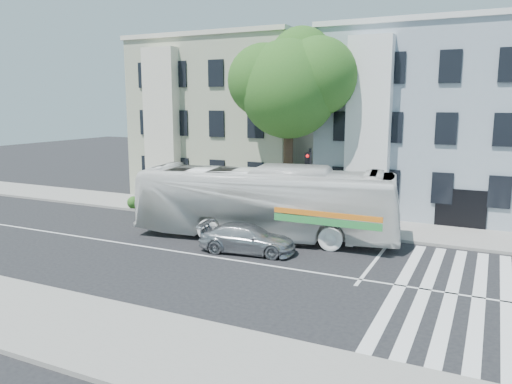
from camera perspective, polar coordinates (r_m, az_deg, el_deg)
The scene contains 10 objects.
ground at distance 22.32m, azimuth -4.69°, elevation -7.46°, with size 120.00×120.00×0.00m, color black.
sidewalk_far at distance 29.23m, azimuth 3.24°, elevation -3.04°, with size 80.00×4.00×0.15m, color gray.
sidewalk_near at distance 16.37m, azimuth -19.43°, elevation -14.50°, with size 80.00×4.00×0.15m, color gray.
building_left at distance 37.81m, azimuth -2.50°, elevation 8.28°, with size 12.00×10.00×11.00m, color #A0A68B.
building_right at distance 33.57m, azimuth 19.28°, elevation 7.48°, with size 12.00×10.00×11.00m, color #8F9EAA.
street_tree at distance 29.14m, azimuth 4.07°, elevation 12.28°, with size 7.30×5.90×11.10m.
bus at distance 24.96m, azimuth 1.10°, elevation -1.19°, with size 13.15×3.08×3.66m, color white.
sedan at distance 22.84m, azimuth -1.00°, elevation -5.33°, with size 4.45×1.81×1.29m, color #AEB0B5.
hedge at distance 30.15m, azimuth -7.57°, elevation -1.87°, with size 8.50×0.84×0.70m, color #28551B, non-canonical shape.
traffic_signal at distance 26.20m, azimuth 6.07°, elevation 1.56°, with size 0.46×0.54×4.41m.
Camera 1 is at (10.81, -18.33, 6.75)m, focal length 35.00 mm.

